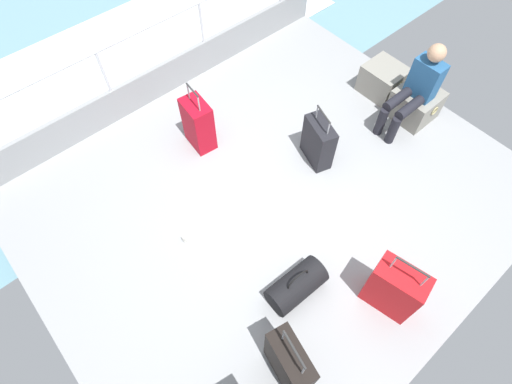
% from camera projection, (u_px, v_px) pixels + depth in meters
% --- Properties ---
extents(ground_plane, '(4.40, 5.20, 0.06)m').
position_uv_depth(ground_plane, '(275.00, 196.00, 4.57)').
color(ground_plane, '#939699').
extents(gunwale_port, '(0.06, 5.20, 0.45)m').
position_uv_depth(gunwale_port, '(163.00, 79.00, 5.23)').
color(gunwale_port, '#939699').
rests_on(gunwale_port, ground_plane).
extents(railing_port, '(0.04, 4.20, 1.02)m').
position_uv_depth(railing_port, '(154.00, 42.00, 4.76)').
color(railing_port, silver).
rests_on(railing_port, ground_plane).
extents(sea_wake, '(12.00, 12.00, 0.01)m').
position_uv_depth(sea_wake, '(119.00, 59.00, 6.29)').
color(sea_wake, '#6B99A8').
rests_on(sea_wake, ground_plane).
extents(cargo_crate_0, '(0.53, 0.45, 0.39)m').
position_uv_depth(cargo_crate_0, '(383.00, 80.00, 5.26)').
color(cargo_crate_0, gray).
rests_on(cargo_crate_0, ground_plane).
extents(cargo_crate_1, '(0.53, 0.50, 0.39)m').
position_uv_depth(cargo_crate_1, '(415.00, 104.00, 5.03)').
color(cargo_crate_1, gray).
rests_on(cargo_crate_1, ground_plane).
extents(passenger_seated, '(0.34, 0.66, 1.09)m').
position_uv_depth(passenger_seated, '(416.00, 88.00, 4.64)').
color(passenger_seated, '#26598C').
rests_on(passenger_seated, ground_plane).
extents(suitcase_0, '(0.47, 0.32, 0.76)m').
position_uv_depth(suitcase_0, '(318.00, 142.00, 4.58)').
color(suitcase_0, black).
rests_on(suitcase_0, ground_plane).
extents(suitcase_1, '(0.40, 0.28, 0.87)m').
position_uv_depth(suitcase_1, '(198.00, 124.00, 4.67)').
color(suitcase_1, '#B70C1E').
rests_on(suitcase_1, ground_plane).
extents(suitcase_2, '(0.50, 0.35, 0.85)m').
position_uv_depth(suitcase_2, '(394.00, 289.00, 3.63)').
color(suitcase_2, red).
rests_on(suitcase_2, ground_plane).
extents(suitcase_3, '(0.49, 0.29, 0.88)m').
position_uv_depth(suitcase_3, '(289.00, 363.00, 3.28)').
color(suitcase_3, black).
rests_on(suitcase_3, ground_plane).
extents(duffel_bag, '(0.31, 0.59, 0.43)m').
position_uv_depth(duffel_bag, '(296.00, 285.00, 3.82)').
color(duffel_bag, black).
rests_on(duffel_bag, ground_plane).
extents(paper_cup, '(0.08, 0.08, 0.10)m').
position_uv_depth(paper_cup, '(186.00, 238.00, 4.20)').
color(paper_cup, white).
rests_on(paper_cup, ground_plane).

